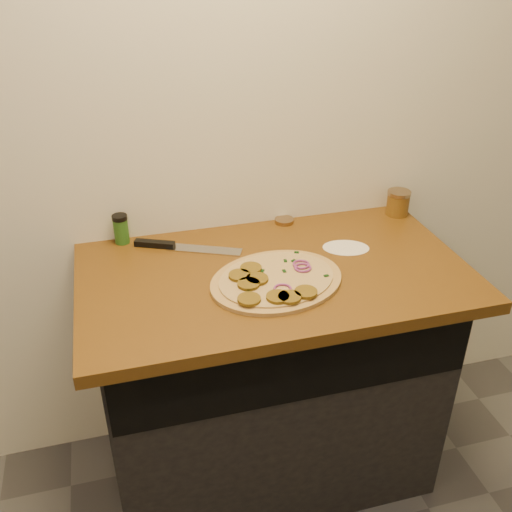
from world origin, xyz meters
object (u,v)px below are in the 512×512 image
object	(u,v)px
chefs_knife	(178,247)
spice_shaker	(121,229)
pizza	(276,281)
salsa_jar	(398,203)

from	to	relation	value
chefs_knife	spice_shaker	xyz separation A→B (m)	(-0.17, 0.09, 0.04)
spice_shaker	pizza	bearing A→B (deg)	-41.90
chefs_knife	salsa_jar	xyz separation A→B (m)	(0.82, 0.05, 0.04)
salsa_jar	spice_shaker	world-z (taller)	spice_shaker
pizza	salsa_jar	xyz separation A→B (m)	(0.57, 0.34, 0.04)
salsa_jar	spice_shaker	distance (m)	0.99
pizza	chefs_knife	size ratio (longest dim) A/B	1.44
pizza	chefs_knife	bearing A→B (deg)	130.79
pizza	salsa_jar	size ratio (longest dim) A/B	5.39
salsa_jar	spice_shaker	size ratio (longest dim) A/B	0.91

